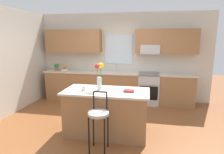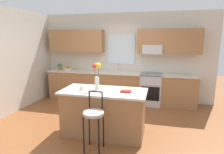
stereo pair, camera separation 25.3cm
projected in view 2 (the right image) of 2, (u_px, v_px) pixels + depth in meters
The scene contains 13 objects.
ground_plane at pixel (103, 124), 4.39m from camera, with size 14.00×14.00×0.00m, color brown.
wall_left at pixel (13, 61), 5.02m from camera, with size 0.12×4.60×2.70m, color beige.
back_wall_assembly at pixel (122, 52), 5.98m from camera, with size 5.60×0.50×2.70m.
counter_run at pixel (119, 87), 5.92m from camera, with size 4.56×0.64×0.92m.
sink_faucet at pixel (118, 67), 5.95m from camera, with size 0.02×0.13×0.23m.
oven_range at pixel (151, 89), 5.67m from camera, with size 0.60×0.64×0.92m.
kitchen_island at pixel (104, 112), 3.89m from camera, with size 1.69×0.81×0.92m.
bar_stool_near at pixel (94, 116), 3.26m from camera, with size 0.36×0.36×1.04m.
flower_vase at pixel (97, 74), 3.79m from camera, with size 0.17×0.12×0.54m.
mug_ceramic at pixel (81, 88), 3.81m from camera, with size 0.08×0.08×0.09m, color silver.
cookbook at pixel (126, 91), 3.68m from camera, with size 0.20×0.15×0.03m, color maroon.
fruit_bowl_oranges at pixel (68, 68), 6.22m from camera, with size 0.24×0.24×0.16m.
potted_plant_small at pixel (60, 66), 6.27m from camera, with size 0.18×0.12×0.21m.
Camera 2 is at (1.18, -3.92, 1.94)m, focal length 30.69 mm.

